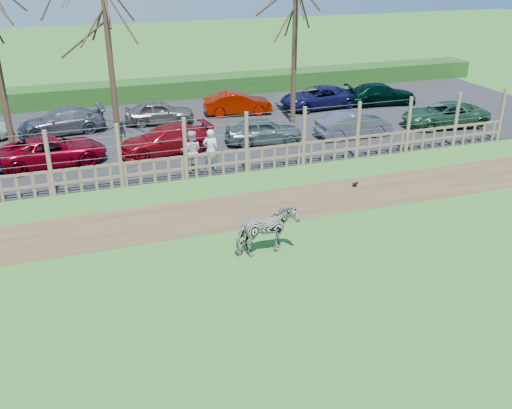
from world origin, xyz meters
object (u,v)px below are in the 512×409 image
object	(u,v)px
visitor_b	(191,152)
car_13	(381,94)
car_4	(264,131)
car_5	(354,124)
car_2	(53,151)
tree_mid	(108,36)
car_11	(238,103)
car_9	(62,121)
car_12	(318,98)
tree_right	(295,18)
crow	(355,184)
car_3	(165,140)
visitor_a	(211,150)
car_6	(444,115)
car_10	(159,112)
zebra	(267,231)

from	to	relation	value
visitor_b	car_13	distance (m)	14.69
car_4	car_5	xyz separation A→B (m)	(4.44, -0.42, 0.00)
car_2	visitor_b	bearing A→B (deg)	-123.58
tree_mid	car_11	size ratio (longest dim) A/B	1.87
car_9	car_11	distance (m)	9.18
car_5	car_12	xyz separation A→B (m)	(0.61, 5.44, 0.00)
tree_mid	tree_right	world-z (taller)	tree_right
visitor_b	car_2	world-z (taller)	visitor_b
tree_right	crow	distance (m)	10.31
crow	car_5	xyz separation A→B (m)	(2.87, 5.60, 0.54)
car_3	car_5	xyz separation A→B (m)	(8.97, -0.60, 0.00)
visitor_a	car_11	world-z (taller)	visitor_a
car_12	car_6	bearing A→B (deg)	35.67
crow	car_13	distance (m)	12.89
tree_mid	car_11	bearing A→B (deg)	23.13
car_5	visitor_b	bearing A→B (deg)	103.15
car_11	visitor_a	bearing A→B (deg)	161.95
car_5	car_13	distance (m)	6.70
crow	car_10	xyz separation A→B (m)	(-5.53, 10.85, 0.54)
car_4	car_5	world-z (taller)	same
crow	car_6	xyz separation A→B (m)	(8.05, 5.64, 0.54)
tree_mid	visitor_a	bearing A→B (deg)	-57.29
zebra	car_2	xyz separation A→B (m)	(-5.80, 10.07, -0.12)
car_11	car_10	bearing A→B (deg)	101.93
car_6	zebra	bearing A→B (deg)	-47.36
car_4	car_13	world-z (taller)	same
visitor_a	car_5	size ratio (longest dim) A/B	0.47
tree_mid	car_12	distance (m)	12.46
visitor_a	car_9	distance (m)	9.18
visitor_a	visitor_b	bearing A→B (deg)	10.74
zebra	visitor_b	world-z (taller)	visitor_b
zebra	car_11	distance (m)	15.58
car_4	car_12	xyz separation A→B (m)	(5.05, 5.02, 0.00)
tree_mid	visitor_a	world-z (taller)	tree_mid
crow	zebra	bearing A→B (deg)	-142.53
car_12	car_9	bearing A→B (deg)	-93.38
car_3	car_4	bearing A→B (deg)	80.23
crow	car_6	distance (m)	9.85
car_3	car_11	world-z (taller)	same
car_9	tree_right	bearing A→B (deg)	75.49
car_3	car_13	xyz separation A→B (m)	(13.41, 4.41, 0.00)
visitor_a	car_10	bearing A→B (deg)	-69.18
crow	car_3	distance (m)	8.72
car_6	car_3	bearing A→B (deg)	-85.59
car_3	tree_right	bearing A→B (deg)	102.95
zebra	car_5	bearing A→B (deg)	-45.05
tree_mid	tree_right	xyz separation A→B (m)	(9.00, 0.50, 0.37)
zebra	car_11	bearing A→B (deg)	-19.48
car_6	visitor_b	bearing A→B (deg)	-74.40
tree_mid	car_6	xyz separation A→B (m)	(15.98, -2.72, -4.23)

